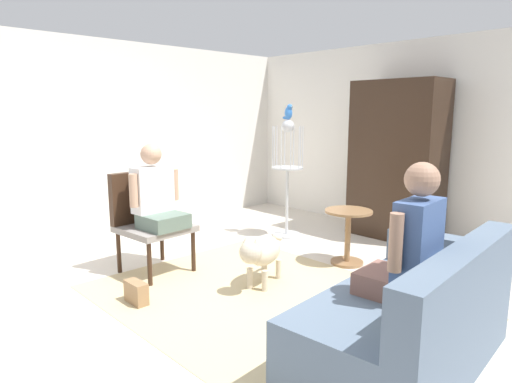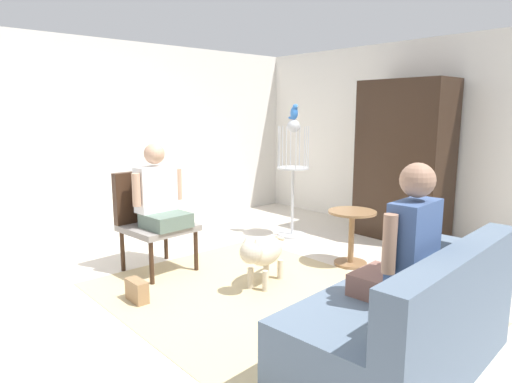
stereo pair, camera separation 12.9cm
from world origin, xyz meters
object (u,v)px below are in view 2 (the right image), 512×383
armchair (150,213)px  round_end_table (351,232)px  parrot (294,112)px  dog (263,252)px  handbag (137,291)px  bird_cage_stand (293,177)px  person_on_armchair (159,194)px  couch (408,322)px  person_on_couch (405,247)px  armoire_cabinet (404,161)px

armchair → round_end_table: armchair is taller
armchair → parrot: 2.20m
armchair → round_end_table: 2.09m
dog → handbag: size_ratio=3.18×
armchair → bird_cage_stand: 1.96m
armchair → person_on_armchair: bearing=4.3°
round_end_table → bird_cage_stand: size_ratio=0.39×
handbag → parrot: bearing=102.4°
couch → person_on_armchair: 2.62m
bird_cage_stand → parrot: bearing=-0.0°
parrot → handbag: size_ratio=0.79×
person_on_couch → bird_cage_stand: size_ratio=0.57×
dog → bird_cage_stand: 1.80m
dog → parrot: (-0.99, 1.43, 1.27)m
person_on_couch → bird_cage_stand: bird_cage_stand is taller
armoire_cabinet → handbag: size_ratio=8.22×
round_end_table → bird_cage_stand: bird_cage_stand is taller
dog → handbag: (-0.45, -1.04, -0.23)m
couch → handbag: 2.21m
armoire_cabinet → armchair: bearing=-110.6°
armchair → person_on_armchair: person_on_armchair is taller
armchair → parrot: (0.14, 1.95, 1.01)m
parrot → armchair: bearing=-94.1°
couch → round_end_table: couch is taller
armoire_cabinet → handbag: armoire_cabinet is taller
person_on_armchair → handbag: size_ratio=3.37×
person_on_armchair → armoire_cabinet: 3.07m
armchair → couch: bearing=5.9°
person_on_armchair → dog: bearing=27.8°
armchair → dog: (1.13, 0.52, -0.25)m
armchair → handbag: 0.98m
round_end_table → person_on_couch: bearing=-44.5°
couch → round_end_table: 1.94m
parrot → armoire_cabinet: 1.50m
bird_cage_stand → handbag: bearing=-77.4°
round_end_table → dog: size_ratio=0.76×
armchair → bird_cage_stand: (0.13, 1.95, 0.20)m
armchair → person_on_couch: (2.70, 0.25, 0.22)m
armoire_cabinet → handbag: bearing=-96.9°
couch → bird_cage_stand: bird_cage_stand is taller
couch → person_on_armchair: size_ratio=2.10×
armchair → person_on_armchair: size_ratio=1.23×
bird_cage_stand → armoire_cabinet: 1.40m
person_on_armchair → parrot: bearing=90.8°
couch → parrot: 3.33m
couch → handbag: (-2.05, -0.80, -0.21)m
couch → dog: couch is taller
armchair → person_on_couch: person_on_couch is taller
person_on_armchair → round_end_table: (1.15, 1.60, -0.44)m
armoire_cabinet → dog: bearing=-89.3°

